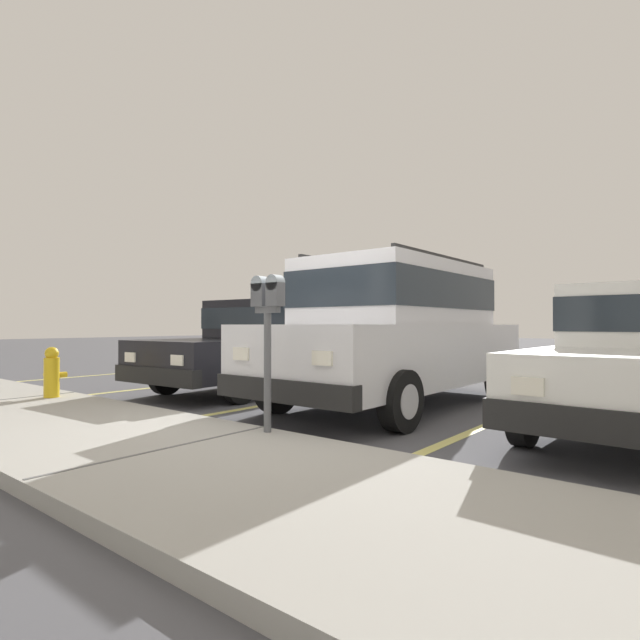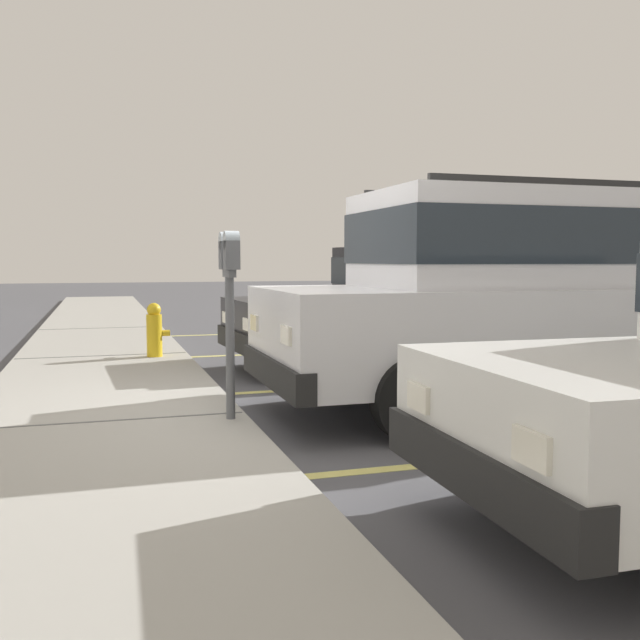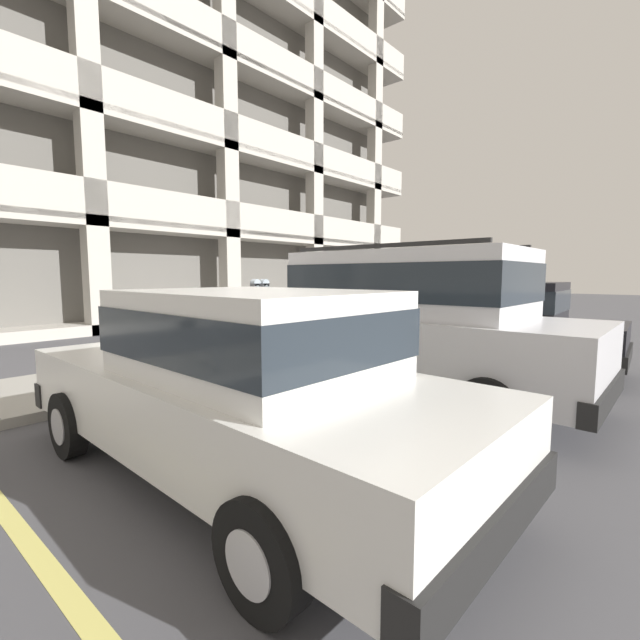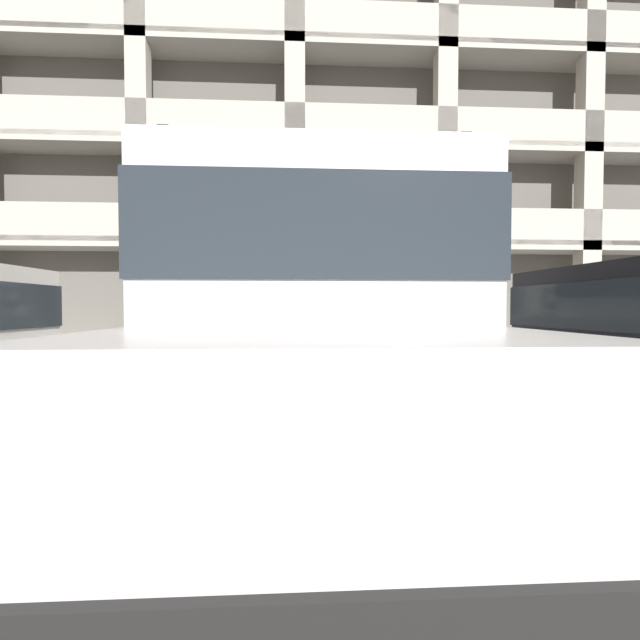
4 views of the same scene
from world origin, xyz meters
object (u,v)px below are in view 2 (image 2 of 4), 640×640
fire_hydrant (154,330)px  silver_suv (521,291)px  dark_hatchback (411,303)px  parking_meter_near (229,280)px

fire_hydrant → silver_suv: bearing=-140.8°
dark_hatchback → fire_hydrant: (1.01, 3.17, -0.36)m
parking_meter_near → fire_hydrant: (3.93, 0.30, -0.75)m
parking_meter_near → fire_hydrant: bearing=4.3°
parking_meter_near → fire_hydrant: parking_meter_near is taller
silver_suv → fire_hydrant: bearing=39.3°
dark_hatchback → silver_suv: bearing=174.1°
parking_meter_near → dark_hatchback: bearing=-44.6°
parking_meter_near → silver_suv: bearing=-85.9°
silver_suv → parking_meter_near: 2.75m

